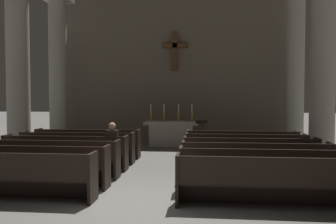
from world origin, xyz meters
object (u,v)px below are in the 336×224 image
(pew_left_row_1, at_px, (7,175))
(lectern, at_px, (201,136))
(pew_left_row_4, at_px, (65,152))
(pew_right_row_1, at_px, (272,182))
(altar, at_px, (171,133))
(pew_left_row_6, at_px, (88,143))
(column_left_second, at_px, (18,65))
(candlestick_outer_left, at_px, (151,116))
(pew_right_row_6, at_px, (242,145))
(candlestick_inner_left, at_px, (164,116))
(pew_right_row_5, at_px, (245,150))
(candlestick_outer_right, at_px, (192,116))
(column_right_third, at_px, (294,71))
(pew_right_row_4, at_px, (250,155))
(candlestick_inner_right, at_px, (178,116))
(pew_left_row_3, at_px, (50,158))
(column_left_third, at_px, (58,72))
(pew_left_row_2, at_px, (31,166))
(pew_right_row_3, at_px, (256,162))
(lone_worshipper, at_px, (113,145))
(pew_right_row_2, at_px, (263,170))
(column_right_second, at_px, (323,62))
(pew_left_row_5, at_px, (77,147))

(pew_left_row_1, height_order, lectern, lectern)
(pew_left_row_1, bearing_deg, pew_left_row_4, 90.00)
(pew_right_row_1, distance_m, altar, 8.19)
(pew_left_row_6, relative_size, altar, 1.58)
(column_left_second, bearing_deg, candlestick_outer_left, 33.56)
(pew_right_row_6, height_order, candlestick_inner_left, candlestick_inner_left)
(pew_left_row_4, bearing_deg, pew_right_row_5, 10.71)
(pew_left_row_6, height_order, candlestick_outer_right, candlestick_outer_right)
(altar, bearing_deg, column_right_third, 6.05)
(pew_right_row_4, bearing_deg, candlestick_inner_right, 114.21)
(pew_left_row_3, xyz_separation_m, candlestick_outer_left, (1.67, 5.88, 0.76))
(column_left_third, bearing_deg, pew_right_row_1, -47.76)
(column_left_second, bearing_deg, pew_left_row_2, -58.14)
(candlestick_outer_right, height_order, lectern, candlestick_outer_right)
(candlestick_inner_left, bearing_deg, pew_right_row_1, -70.11)
(pew_left_row_1, distance_m, column_left_second, 6.19)
(pew_left_row_6, bearing_deg, pew_right_row_5, -10.71)
(pew_right_row_3, xyz_separation_m, candlestick_inner_left, (-2.82, 5.88, 0.76))
(lone_worshipper, bearing_deg, candlestick_inner_right, 73.28)
(pew_right_row_6, bearing_deg, pew_right_row_2, -90.00)
(pew_right_row_2, bearing_deg, column_left_second, 151.77)
(pew_left_row_2, relative_size, column_right_second, 0.55)
(pew_left_row_1, relative_size, pew_right_row_2, 1.00)
(pew_left_row_3, height_order, pew_left_row_4, same)
(pew_right_row_5, bearing_deg, pew_left_row_4, -169.29)
(pew_left_row_4, xyz_separation_m, candlestick_inner_left, (2.22, 4.93, 0.76))
(pew_right_row_2, distance_m, candlestick_outer_right, 7.08)
(pew_left_row_4, bearing_deg, candlestick_outer_left, 71.31)
(pew_left_row_6, xyz_separation_m, lone_worshipper, (1.35, -1.87, 0.22))
(column_left_third, xyz_separation_m, altar, (5.04, -0.53, -2.57))
(pew_left_row_4, distance_m, candlestick_inner_right, 5.73)
(pew_right_row_5, height_order, lone_worshipper, lone_worshipper)
(pew_right_row_2, xyz_separation_m, column_right_second, (2.52, 4.06, 2.62))
(pew_right_row_4, bearing_deg, pew_right_row_5, 90.00)
(pew_left_row_3, relative_size, pew_left_row_6, 1.00)
(column_left_third, bearing_deg, pew_right_row_2, -44.28)
(pew_left_row_5, bearing_deg, column_left_second, 154.55)
(pew_left_row_2, bearing_deg, column_left_second, 121.86)
(pew_left_row_4, relative_size, candlestick_outer_right, 4.86)
(pew_right_row_6, xyz_separation_m, column_left_third, (-7.56, 3.56, 2.62))
(pew_left_row_3, relative_size, lectern, 3.01)
(pew_left_row_6, xyz_separation_m, column_left_third, (-2.52, 3.56, 2.62))
(column_right_second, height_order, candlestick_inner_right, column_right_second)
(pew_left_row_6, bearing_deg, pew_right_row_1, -43.40)
(pew_left_row_2, xyz_separation_m, column_right_second, (7.56, 4.06, 2.62))
(pew_left_row_3, height_order, candlestick_inner_left, candlestick_inner_left)
(pew_left_row_5, xyz_separation_m, column_right_second, (7.56, 1.20, 2.62))
(pew_right_row_3, distance_m, pew_right_row_5, 1.90)
(pew_right_row_4, height_order, column_right_second, column_right_second)
(pew_left_row_6, relative_size, lone_worshipper, 2.63)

